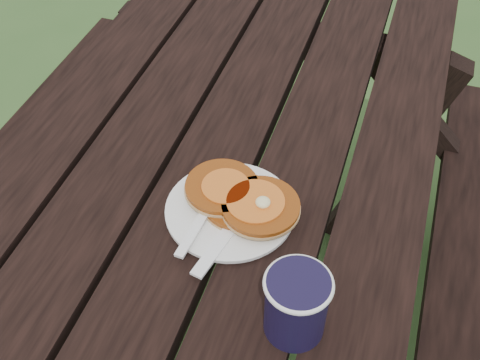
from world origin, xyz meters
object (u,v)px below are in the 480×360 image
(picnic_table, at_px, (202,323))
(plate, at_px, (230,211))
(pancake_stack, at_px, (242,199))
(coffee_cup, at_px, (296,302))

(picnic_table, distance_m, plate, 0.39)
(picnic_table, relative_size, pancake_stack, 9.26)
(plate, xyz_separation_m, coffee_cup, (0.15, -0.17, 0.06))
(pancake_stack, bearing_deg, picnic_table, -171.41)
(plate, bearing_deg, coffee_cup, -48.38)
(pancake_stack, relative_size, coffee_cup, 1.81)
(pancake_stack, height_order, coffee_cup, coffee_cup)
(picnic_table, bearing_deg, coffee_cup, -37.80)
(coffee_cup, bearing_deg, pancake_stack, 126.29)
(coffee_cup, bearing_deg, picnic_table, 142.20)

